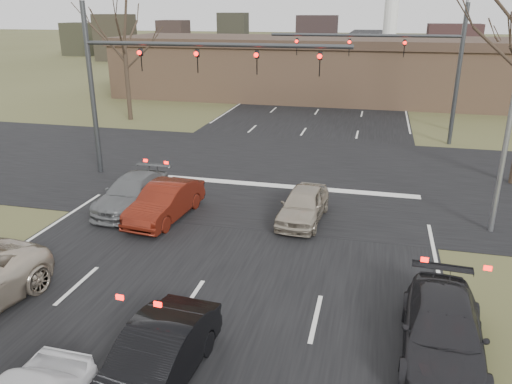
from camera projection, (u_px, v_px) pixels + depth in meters
ground at (141, 374)px, 11.08m from camera, size 360.00×360.00×0.00m
road_main at (344, 71)px, 65.81m from camera, size 14.00×300.00×0.02m
road_cross at (276, 172)px, 24.76m from camera, size 200.00×14.00×0.02m
building at (350, 69)px, 44.38m from camera, size 42.40×10.40×5.30m
mast_arm_near at (155, 70)px, 22.36m from camera, size 12.12×0.24×8.00m
mast_arm_far at (409, 57)px, 28.96m from camera, size 11.12×0.24×8.00m
streetlight_right_near at (512, 75)px, 16.32m from camera, size 2.34×0.25×10.00m
streetlight_right_far at (459, 44)px, 31.72m from camera, size 2.34×0.25×10.00m
tree_left_far at (122, 14)px, 34.25m from camera, size 5.70×5.70×9.50m
car_black_hatch at (156, 359)px, 10.53m from camera, size 1.68×4.16×1.34m
car_charcoal_sedan at (443, 331)px, 11.46m from camera, size 2.12×4.62×1.31m
car_grey_ahead at (132, 193)px, 20.15m from camera, size 1.86×4.51×1.31m
car_red_ahead at (165, 202)px, 19.11m from camera, size 1.85×4.29×1.37m
car_silver_ahead at (303, 205)px, 18.92m from camera, size 1.79×3.89×1.29m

